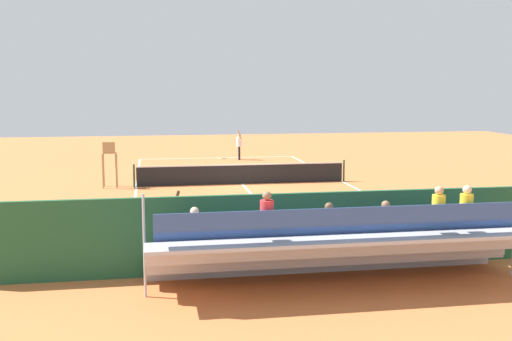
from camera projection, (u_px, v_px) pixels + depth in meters
ground_plane at (242, 184)px, 29.78m from camera, size 60.00×60.00×0.00m
court_line_markings at (242, 184)px, 29.82m from camera, size 10.10×22.20×0.01m
tennis_net at (242, 174)px, 29.72m from camera, size 10.30×0.10×1.07m
backdrop_wall at (321, 230)px, 15.98m from camera, size 18.00×0.16×2.00m
bleacher_stand at (336, 245)px, 14.64m from camera, size 9.06×2.40×2.48m
umpire_chair at (109, 159)px, 28.59m from camera, size 0.67×0.67×2.14m
courtside_bench at (381, 237)px, 17.07m from camera, size 1.80×0.40×0.93m
equipment_bag at (328, 254)px, 16.74m from camera, size 0.90×0.36×0.36m
tennis_player at (239, 144)px, 39.38m from camera, size 0.40×0.55×1.93m
tennis_racket at (220, 159)px, 39.90m from camera, size 0.57×0.31×0.03m
tennis_ball_near at (205, 163)px, 37.72m from camera, size 0.07×0.07×0.07m
tennis_ball_far at (232, 161)px, 38.37m from camera, size 0.07×0.07×0.07m
line_judge at (174, 225)px, 16.47m from camera, size 0.45×0.56×1.93m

